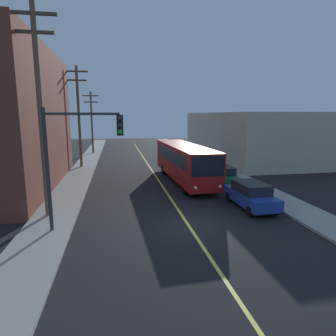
{
  "coord_description": "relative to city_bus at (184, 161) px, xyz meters",
  "views": [
    {
      "loc": [
        -3.66,
        -14.11,
        5.78
      ],
      "look_at": [
        0.0,
        6.26,
        2.0
      ],
      "focal_mm": 30.94,
      "sensor_mm": 36.0,
      "label": 1
    }
  ],
  "objects": [
    {
      "name": "sidewalk_right",
      "position": [
        5.05,
        -0.41,
        -1.74
      ],
      "size": [
        2.5,
        90.0,
        0.15
      ],
      "primitive_type": "cube",
      "color": "gray",
      "rests_on": "ground"
    },
    {
      "name": "parked_car_blue",
      "position": [
        2.4,
        -8.1,
        -0.98
      ],
      "size": [
        1.92,
        4.45,
        1.62
      ],
      "color": "navy",
      "rests_on": "ground"
    },
    {
      "name": "utility_pole_near",
      "position": [
        -9.83,
        -7.68,
        4.53
      ],
      "size": [
        2.4,
        0.28,
        11.34
      ],
      "color": "brown",
      "rests_on": "sidewalk_left"
    },
    {
      "name": "utility_pole_far",
      "position": [
        -9.35,
        20.49,
        3.34
      ],
      "size": [
        2.4,
        0.28,
        9.05
      ],
      "color": "brown",
      "rests_on": "sidewalk_left"
    },
    {
      "name": "parked_car_green",
      "position": [
        2.71,
        -2.08,
        -0.98
      ],
      "size": [
        1.88,
        4.43,
        1.62
      ],
      "color": "#196038",
      "rests_on": "ground"
    },
    {
      "name": "utility_pole_mid",
      "position": [
        -9.75,
        8.54,
        4.24
      ],
      "size": [
        2.4,
        0.28,
        10.79
      ],
      "color": "brown",
      "rests_on": "sidewalk_left"
    },
    {
      "name": "building_right_warehouse",
      "position": [
        12.29,
        12.68,
        1.23
      ],
      "size": [
        12.0,
        23.11,
        6.11
      ],
      "color": "beige",
      "rests_on": "ground"
    },
    {
      "name": "city_bus",
      "position": [
        0.0,
        0.0,
        0.0
      ],
      "size": [
        3.06,
        12.24,
        3.2
      ],
      "color": "maroon",
      "rests_on": "ground"
    },
    {
      "name": "lane_stripe_center",
      "position": [
        -2.2,
        4.59,
        -1.81
      ],
      "size": [
        0.16,
        60.0,
        0.01
      ],
      "primitive_type": "cube",
      "color": "#D8CC4C",
      "rests_on": "ground"
    },
    {
      "name": "traffic_signal_left_corner",
      "position": [
        -7.61,
        -10.08,
        2.49
      ],
      "size": [
        3.75,
        0.48,
        6.0
      ],
      "color": "#2D2D33",
      "rests_on": "sidewalk_left"
    },
    {
      "name": "parked_car_black",
      "position": [
        2.57,
        5.73,
        -0.98
      ],
      "size": [
        1.83,
        4.41,
        1.62
      ],
      "color": "black",
      "rests_on": "ground"
    },
    {
      "name": "ground_plane",
      "position": [
        -2.2,
        -10.41,
        -1.82
      ],
      "size": [
        120.0,
        120.0,
        0.0
      ],
      "primitive_type": "plane",
      "color": "black"
    },
    {
      "name": "sidewalk_left",
      "position": [
        -9.45,
        -0.41,
        -1.74
      ],
      "size": [
        2.5,
        90.0,
        0.15
      ],
      "primitive_type": "cube",
      "color": "gray",
      "rests_on": "ground"
    }
  ]
}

